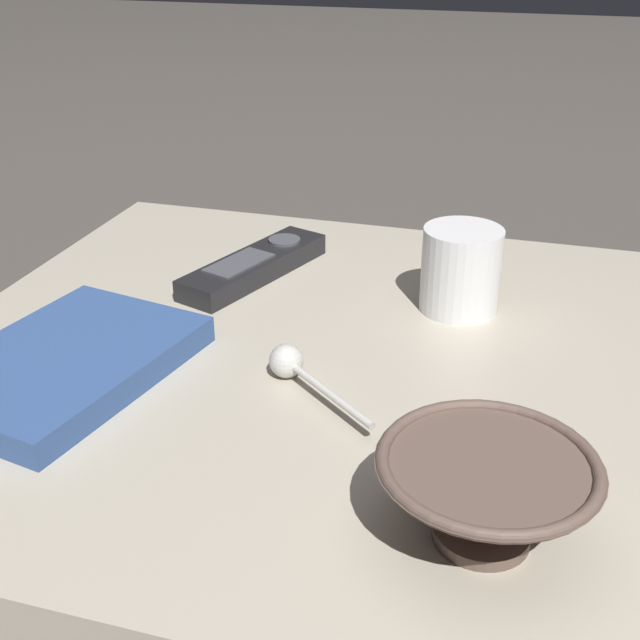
# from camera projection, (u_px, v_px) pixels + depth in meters

# --- Properties ---
(ground_plane) EXTENTS (6.00, 6.00, 0.00)m
(ground_plane) POSITION_uv_depth(u_px,v_px,m) (321.00, 400.00, 0.73)
(ground_plane) COLOR #47423D
(table) EXTENTS (0.68, 0.64, 0.05)m
(table) POSITION_uv_depth(u_px,v_px,m) (321.00, 377.00, 0.71)
(table) COLOR #B7AD99
(table) RESTS_ON ground
(cereal_bowl) EXTENTS (0.13, 0.13, 0.06)m
(cereal_bowl) POSITION_uv_depth(u_px,v_px,m) (485.00, 493.00, 0.48)
(cereal_bowl) COLOR brown
(cereal_bowl) RESTS_ON table
(coffee_mug) EXTENTS (0.07, 0.07, 0.08)m
(coffee_mug) POSITION_uv_depth(u_px,v_px,m) (461.00, 270.00, 0.76)
(coffee_mug) COLOR white
(coffee_mug) RESTS_ON table
(teaspoon) EXTENTS (0.10, 0.09, 0.03)m
(teaspoon) POSITION_uv_depth(u_px,v_px,m) (292.00, 365.00, 0.66)
(teaspoon) COLOR silver
(teaspoon) RESTS_ON table
(tv_remote_near) EXTENTS (0.11, 0.19, 0.02)m
(tv_remote_near) POSITION_uv_depth(u_px,v_px,m) (254.00, 266.00, 0.84)
(tv_remote_near) COLOR black
(tv_remote_near) RESTS_ON table
(paperback_book) EXTENTS (0.18, 0.24, 0.02)m
(paperback_book) POSITION_uv_depth(u_px,v_px,m) (65.00, 364.00, 0.66)
(paperback_book) COLOR #33518C
(paperback_book) RESTS_ON table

